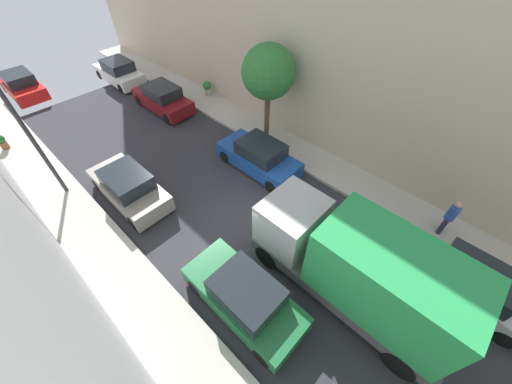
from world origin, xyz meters
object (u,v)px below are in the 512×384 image
Objects in this scene: potted_plant_1 at (2,142)px; lamp_post at (17,117)px; parked_car_right_2 at (259,157)px; street_tree_1 at (268,73)px; potted_plant_0 at (207,87)px; parked_car_left_2 at (129,187)px; parked_car_left_1 at (245,297)px; parked_car_right_4 at (119,72)px; delivery_truck at (359,268)px; parked_car_right_3 at (163,99)px; parked_car_right_1 at (466,282)px; parked_car_left_3 at (22,85)px; pedestrian at (450,217)px.

potted_plant_1 is 6.52m from lamp_post.
parked_car_right_2 is 9.54m from lamp_post.
street_tree_1 is at bearing 33.59° from parked_car_right_2.
street_tree_1 reaches higher than potted_plant_0.
parked_car_left_2 is at bearing 169.41° from street_tree_1.
parked_car_left_1 is 10.33m from lamp_post.
parked_car_right_4 is 0.64× the size of delivery_truck.
lamp_post is at bearing -158.14° from parked_car_right_3.
parked_car_right_1 is 3.97m from delivery_truck.
parked_car_left_1 is 1.00× the size of parked_car_left_3.
parked_car_right_2 is at bearing 39.24° from parked_car_left_1.
parked_car_right_4 is 6.80m from potted_plant_0.
parked_car_right_4 is 0.72× the size of lamp_post.
potted_plant_0 is at bearing 87.03° from pedestrian.
parked_car_left_3 is at bearing 90.00° from parked_car_left_2.
parked_car_left_3 is 25.43m from pedestrian.
delivery_truck reaches higher than parked_car_right_2.
parked_car_left_3 is 0.72× the size of lamp_post.
delivery_truck is at bearing 164.55° from pedestrian.
pedestrian is (2.08, 1.39, 0.35)m from parked_car_right_1.
street_tree_1 is 5.24× the size of potted_plant_0.
parked_car_right_4 is (5.40, 10.78, 0.00)m from parked_car_left_2.
lamp_post reaches higher than delivery_truck.
lamp_post is at bearing 127.28° from parked_car_left_2.
parked_car_right_1 is 9.36m from parked_car_right_2.
potted_plant_1 is (-8.21, 20.06, -0.14)m from parked_car_right_1.
street_tree_1 is at bearing -63.74° from parked_car_left_3.
potted_plant_0 is at bearing 68.29° from delivery_truck.
parked_car_left_1 is at bearing -78.83° from lamp_post.
parked_car_right_2 is 8.14m from parked_car_right_3.
pedestrian is (7.48, -3.56, 0.35)m from parked_car_left_1.
parked_car_right_4 is 11.51m from lamp_post.
street_tree_1 is at bearing 37.79° from parked_car_left_1.
parked_car_right_3 is (0.00, 8.14, 0.00)m from parked_car_right_2.
parked_car_left_3 and parked_car_right_1 have the same top height.
lamp_post is (0.91, -5.49, 3.39)m from potted_plant_1.
potted_plant_1 is at bearing 109.36° from parked_car_left_2.
parked_car_right_4 is at bearing 82.37° from delivery_truck.
parked_car_left_2 is 0.64× the size of delivery_truck.
parked_car_left_2 is 1.00× the size of parked_car_left_3.
potted_plant_0 is (2.87, 16.70, -0.01)m from parked_car_right_1.
street_tree_1 is 6.81m from potted_plant_0.
parked_car_left_3 is 6.10m from parked_car_right_4.
pedestrian reaches higher than parked_car_left_2.
delivery_truck is at bearing -39.72° from parked_car_left_1.
lamp_post is (-9.30, 3.88, 0.18)m from street_tree_1.
parked_car_right_1 is 0.72× the size of lamp_post.
parked_car_right_1 is 11.30m from street_tree_1.
parked_car_right_4 is 2.44× the size of pedestrian.
parked_car_right_4 is 5.32× the size of potted_plant_1.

